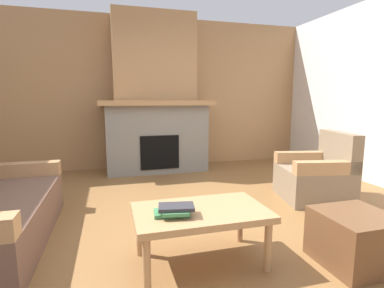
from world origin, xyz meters
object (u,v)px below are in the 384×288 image
(armchair, at_px, (317,176))
(coffee_table, at_px, (201,216))
(fireplace, at_px, (155,104))
(ottoman, at_px, (355,239))

(armchair, xyz_separation_m, coffee_table, (-1.85, -1.02, 0.08))
(fireplace, xyz_separation_m, coffee_table, (-0.15, -3.12, -0.79))
(ottoman, bearing_deg, fireplace, 105.86)
(ottoman, bearing_deg, coffee_table, 163.56)
(fireplace, bearing_deg, ottoman, -74.14)
(fireplace, distance_m, coffee_table, 3.22)
(armchair, distance_m, coffee_table, 2.11)
(fireplace, height_order, coffee_table, fireplace)
(fireplace, relative_size, armchair, 3.00)
(armchair, relative_size, coffee_table, 0.90)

